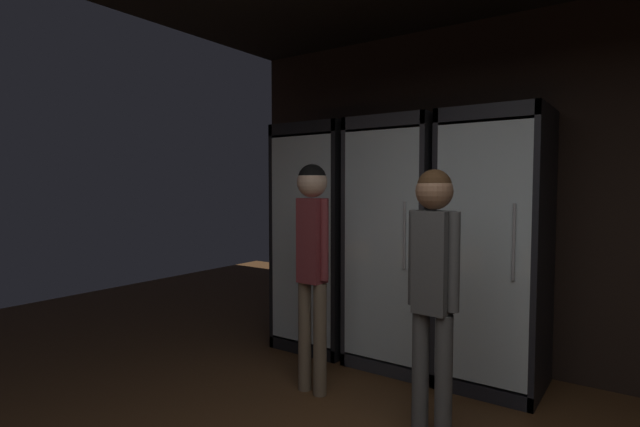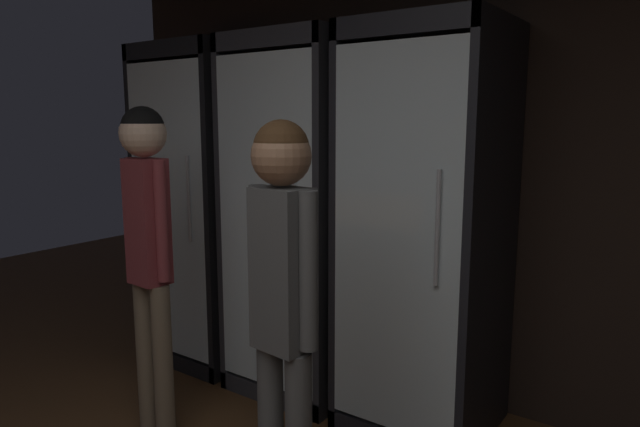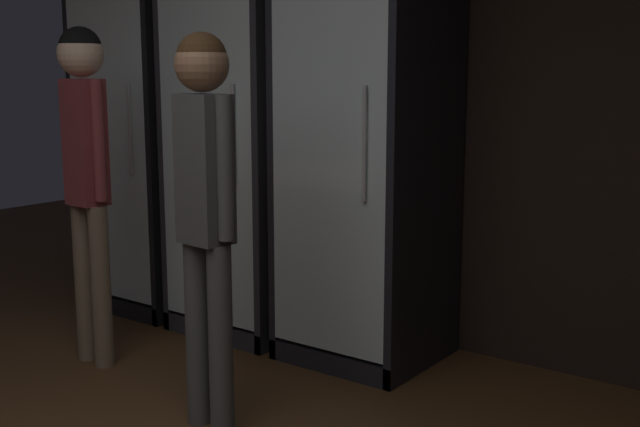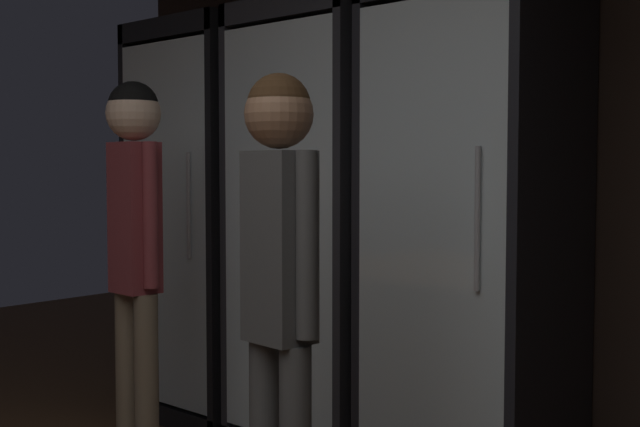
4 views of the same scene
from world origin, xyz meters
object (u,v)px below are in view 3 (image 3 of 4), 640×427
object	(u,v)px
cooler_far_left	(159,144)
shopper_far	(86,152)
shopper_near	(205,185)
cooler_center	(372,160)
cooler_left	(254,151)

from	to	relation	value
cooler_far_left	shopper_far	world-z (taller)	cooler_far_left
shopper_near	shopper_far	size ratio (longest dim) A/B	0.96
cooler_far_left	shopper_far	size ratio (longest dim) A/B	1.24
cooler_far_left	cooler_center	size ratio (longest dim) A/B	1.00
shopper_near	shopper_far	distance (m)	0.98
cooler_center	shopper_near	world-z (taller)	cooler_center
shopper_near	shopper_far	world-z (taller)	shopper_far
cooler_center	shopper_near	distance (m)	1.11
cooler_far_left	cooler_center	world-z (taller)	same
cooler_far_left	cooler_left	xyz separation A→B (m)	(0.77, -0.00, 0.00)
cooler_center	shopper_far	bearing A→B (deg)	-137.51
cooler_left	cooler_center	xyz separation A→B (m)	(0.77, -0.00, 0.00)
shopper_near	cooler_left	bearing A→B (deg)	123.01
cooler_center	cooler_far_left	bearing A→B (deg)	179.94
cooler_center	shopper_far	size ratio (longest dim) A/B	1.24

